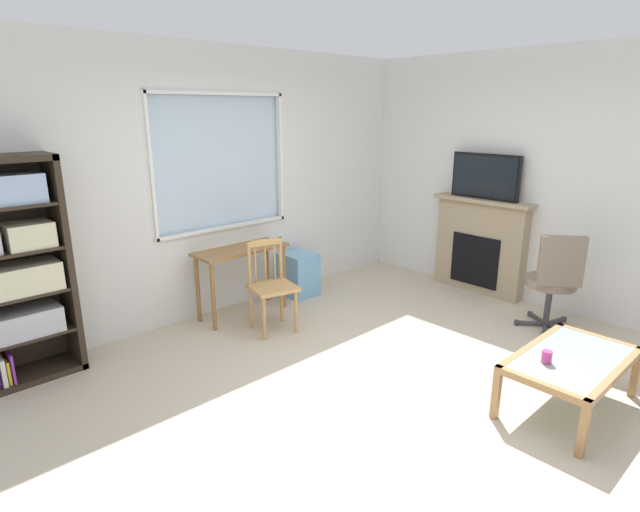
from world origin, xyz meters
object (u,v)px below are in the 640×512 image
(tv, at_px, (485,176))
(office_chair, at_px, (554,278))
(bookshelf, at_px, (4,272))
(desk_under_window, at_px, (241,260))
(plastic_drawer_unit, at_px, (298,274))
(fireplace, at_px, (480,245))
(coffee_table, at_px, (571,363))
(sippy_cup, at_px, (547,357))
(wooden_chair, at_px, (271,285))

(tv, bearing_deg, office_chair, -114.62)
(bookshelf, bearing_deg, desk_under_window, -2.92)
(plastic_drawer_unit, bearing_deg, bookshelf, 178.88)
(plastic_drawer_unit, xyz_separation_m, tv, (1.64, -1.38, 1.13))
(fireplace, bearing_deg, coffee_table, -135.09)
(bookshelf, height_order, sippy_cup, bookshelf)
(desk_under_window, xyz_separation_m, coffee_table, (0.71, -3.10, -0.25))
(desk_under_window, bearing_deg, bookshelf, 177.08)
(sippy_cup, bearing_deg, bookshelf, 129.78)
(plastic_drawer_unit, xyz_separation_m, fireplace, (1.66, -1.38, 0.31))
(bookshelf, relative_size, desk_under_window, 1.81)
(wooden_chair, bearing_deg, office_chair, -44.10)
(plastic_drawer_unit, bearing_deg, tv, -40.13)
(plastic_drawer_unit, distance_m, coffee_table, 3.16)
(sippy_cup, bearing_deg, office_chair, 21.34)
(tv, bearing_deg, bookshelf, 162.52)
(office_chair, relative_size, sippy_cup, 11.11)
(desk_under_window, height_order, coffee_table, desk_under_window)
(bookshelf, xyz_separation_m, office_chair, (4.08, -2.54, -0.37))
(bookshelf, bearing_deg, wooden_chair, -16.54)
(desk_under_window, bearing_deg, sippy_cup, -80.82)
(office_chair, distance_m, sippy_cup, 1.59)
(fireplace, bearing_deg, sippy_cup, -140.04)
(sippy_cup, bearing_deg, fireplace, 39.96)
(desk_under_window, relative_size, coffee_table, 0.92)
(wooden_chair, distance_m, plastic_drawer_unit, 1.03)
(sippy_cup, bearing_deg, wooden_chair, 101.32)
(tv, distance_m, sippy_cup, 2.76)
(coffee_table, bearing_deg, plastic_drawer_unit, 87.92)
(coffee_table, height_order, sippy_cup, sippy_cup)
(plastic_drawer_unit, height_order, tv, tv)
(tv, bearing_deg, fireplace, -0.00)
(wooden_chair, height_order, office_chair, office_chair)
(bookshelf, xyz_separation_m, fireplace, (4.60, -1.44, -0.36))
(wooden_chair, distance_m, office_chair, 2.76)
(bookshelf, height_order, office_chair, bookshelf)
(plastic_drawer_unit, bearing_deg, coffee_table, -92.08)
(bookshelf, bearing_deg, fireplace, -17.42)
(wooden_chair, distance_m, fireplace, 2.63)
(office_chair, bearing_deg, coffee_table, -151.84)
(fireplace, distance_m, coffee_table, 2.52)
(wooden_chair, bearing_deg, plastic_drawer_unit, 33.91)
(wooden_chair, xyz_separation_m, coffee_table, (0.73, -2.59, -0.11))
(wooden_chair, height_order, sippy_cup, wooden_chair)
(fireplace, bearing_deg, desk_under_window, 151.79)
(plastic_drawer_unit, relative_size, office_chair, 0.51)
(desk_under_window, height_order, office_chair, office_chair)
(wooden_chair, bearing_deg, bookshelf, 163.46)
(desk_under_window, xyz_separation_m, office_chair, (1.97, -2.43, -0.05))
(tv, xyz_separation_m, office_chair, (-0.50, -1.10, -0.83))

